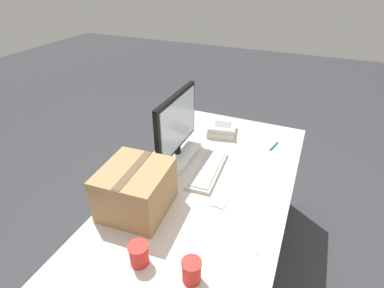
{
  "coord_description": "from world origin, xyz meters",
  "views": [
    {
      "loc": [
        -1.23,
        -0.44,
        1.82
      ],
      "look_at": [
        0.17,
        0.16,
        0.88
      ],
      "focal_mm": 28.0,
      "sensor_mm": 36.0,
      "label": 1
    }
  ],
  "objects_px": {
    "keyboard": "(208,170)",
    "desk_phone": "(222,130)",
    "paper_cup_left": "(139,254)",
    "sticky_note_pad": "(219,203)",
    "pen_marker": "(274,146)",
    "monitor": "(177,133)",
    "spoon": "(257,244)",
    "paper_cup_right": "(192,271)",
    "cardboard_box": "(136,189)"
  },
  "relations": [
    {
      "from": "paper_cup_left",
      "to": "cardboard_box",
      "type": "height_order",
      "value": "cardboard_box"
    },
    {
      "from": "pen_marker",
      "to": "paper_cup_right",
      "type": "bearing_deg",
      "value": -172.5
    },
    {
      "from": "spoon",
      "to": "cardboard_box",
      "type": "bearing_deg",
      "value": -101.06
    },
    {
      "from": "monitor",
      "to": "cardboard_box",
      "type": "bearing_deg",
      "value": -179.3
    },
    {
      "from": "paper_cup_right",
      "to": "spoon",
      "type": "relative_size",
      "value": 0.61
    },
    {
      "from": "paper_cup_left",
      "to": "sticky_note_pad",
      "type": "bearing_deg",
      "value": -22.0
    },
    {
      "from": "paper_cup_right",
      "to": "desk_phone",
      "type": "bearing_deg",
      "value": 12.54
    },
    {
      "from": "pen_marker",
      "to": "cardboard_box",
      "type": "bearing_deg",
      "value": 161.91
    },
    {
      "from": "keyboard",
      "to": "cardboard_box",
      "type": "relative_size",
      "value": 1.21
    },
    {
      "from": "paper_cup_right",
      "to": "sticky_note_pad",
      "type": "xyz_separation_m",
      "value": [
        0.46,
        0.04,
        -0.05
      ]
    },
    {
      "from": "monitor",
      "to": "spoon",
      "type": "bearing_deg",
      "value": -127.65
    },
    {
      "from": "paper_cup_left",
      "to": "spoon",
      "type": "height_order",
      "value": "paper_cup_left"
    },
    {
      "from": "desk_phone",
      "to": "spoon",
      "type": "xyz_separation_m",
      "value": [
        -0.89,
        -0.46,
        -0.03
      ]
    },
    {
      "from": "monitor",
      "to": "paper_cup_left",
      "type": "distance_m",
      "value": 0.8
    },
    {
      "from": "pen_marker",
      "to": "paper_cup_left",
      "type": "bearing_deg",
      "value": 176.51
    },
    {
      "from": "paper_cup_right",
      "to": "spoon",
      "type": "height_order",
      "value": "paper_cup_right"
    },
    {
      "from": "spoon",
      "to": "pen_marker",
      "type": "relative_size",
      "value": 1.42
    },
    {
      "from": "paper_cup_left",
      "to": "paper_cup_right",
      "type": "xyz_separation_m",
      "value": [
        0.01,
        -0.23,
        0.0
      ]
    },
    {
      "from": "monitor",
      "to": "cardboard_box",
      "type": "height_order",
      "value": "monitor"
    },
    {
      "from": "paper_cup_left",
      "to": "cardboard_box",
      "type": "bearing_deg",
      "value": 33.15
    },
    {
      "from": "monitor",
      "to": "paper_cup_left",
      "type": "bearing_deg",
      "value": -166.2
    },
    {
      "from": "paper_cup_left",
      "to": "sticky_note_pad",
      "type": "height_order",
      "value": "paper_cup_left"
    },
    {
      "from": "keyboard",
      "to": "desk_phone",
      "type": "height_order",
      "value": "desk_phone"
    },
    {
      "from": "keyboard",
      "to": "cardboard_box",
      "type": "distance_m",
      "value": 0.49
    },
    {
      "from": "pen_marker",
      "to": "monitor",
      "type": "bearing_deg",
      "value": 138.59
    },
    {
      "from": "desk_phone",
      "to": "sticky_note_pad",
      "type": "height_order",
      "value": "desk_phone"
    },
    {
      "from": "desk_phone",
      "to": "sticky_note_pad",
      "type": "distance_m",
      "value": 0.74
    },
    {
      "from": "sticky_note_pad",
      "to": "keyboard",
      "type": "bearing_deg",
      "value": 32.96
    },
    {
      "from": "spoon",
      "to": "cardboard_box",
      "type": "xyz_separation_m",
      "value": [
        -0.01,
        0.62,
        0.12
      ]
    },
    {
      "from": "desk_phone",
      "to": "paper_cup_left",
      "type": "xyz_separation_m",
      "value": [
        -1.18,
        -0.03,
        0.02
      ]
    },
    {
      "from": "monitor",
      "to": "paper_cup_left",
      "type": "xyz_separation_m",
      "value": [
        -0.77,
        -0.19,
        -0.13
      ]
    },
    {
      "from": "paper_cup_left",
      "to": "sticky_note_pad",
      "type": "relative_size",
      "value": 1.36
    },
    {
      "from": "spoon",
      "to": "cardboard_box",
      "type": "distance_m",
      "value": 0.63
    },
    {
      "from": "keyboard",
      "to": "paper_cup_left",
      "type": "xyz_separation_m",
      "value": [
        -0.71,
        0.04,
        0.04
      ]
    },
    {
      "from": "spoon",
      "to": "pen_marker",
      "type": "bearing_deg",
      "value": 173.42
    },
    {
      "from": "paper_cup_right",
      "to": "pen_marker",
      "type": "bearing_deg",
      "value": -6.31
    },
    {
      "from": "pen_marker",
      "to": "desk_phone",
      "type": "bearing_deg",
      "value": 98.76
    },
    {
      "from": "keyboard",
      "to": "monitor",
      "type": "bearing_deg",
      "value": 72.04
    },
    {
      "from": "cardboard_box",
      "to": "desk_phone",
      "type": "bearing_deg",
      "value": -9.71
    },
    {
      "from": "paper_cup_left",
      "to": "pen_marker",
      "type": "bearing_deg",
      "value": -17.3
    },
    {
      "from": "desk_phone",
      "to": "cardboard_box",
      "type": "bearing_deg",
      "value": 159.35
    },
    {
      "from": "cardboard_box",
      "to": "spoon",
      "type": "bearing_deg",
      "value": -89.32
    },
    {
      "from": "desk_phone",
      "to": "pen_marker",
      "type": "relative_size",
      "value": 1.95
    },
    {
      "from": "spoon",
      "to": "pen_marker",
      "type": "xyz_separation_m",
      "value": [
        0.86,
        0.08,
        0.0
      ]
    },
    {
      "from": "monitor",
      "to": "pen_marker",
      "type": "bearing_deg",
      "value": -55.22
    },
    {
      "from": "desk_phone",
      "to": "spoon",
      "type": "bearing_deg",
      "value": -163.54
    },
    {
      "from": "monitor",
      "to": "cardboard_box",
      "type": "distance_m",
      "value": 0.49
    },
    {
      "from": "cardboard_box",
      "to": "sticky_note_pad",
      "type": "relative_size",
      "value": 4.62
    },
    {
      "from": "cardboard_box",
      "to": "sticky_note_pad",
      "type": "xyz_separation_m",
      "value": [
        0.19,
        -0.37,
        -0.12
      ]
    },
    {
      "from": "monitor",
      "to": "paper_cup_left",
      "type": "height_order",
      "value": "monitor"
    }
  ]
}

